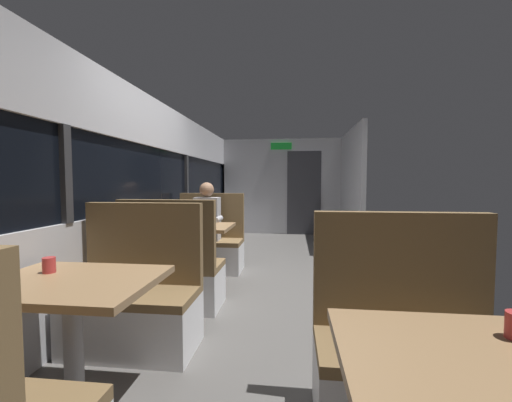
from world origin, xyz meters
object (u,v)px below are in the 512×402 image
dining_table_near_window (72,297)px  dining_table_front_aisle (494,394)px  bench_mid_window_facing_entry (209,247)px  bench_front_aisle_facing_entry (408,364)px  dining_table_mid_window (194,234)px  coffee_cup_secondary (49,265)px  bench_near_window_facing_entry (135,305)px  seated_passenger (208,234)px  bench_mid_window_facing_end (173,275)px

dining_table_near_window → dining_table_front_aisle: bearing=-18.5°
bench_mid_window_facing_entry → bench_front_aisle_facing_entry: 3.31m
dining_table_mid_window → coffee_cup_secondary: size_ratio=10.00×
bench_front_aisle_facing_entry → coffee_cup_secondary: bearing=179.9°
bench_near_window_facing_entry → dining_table_front_aisle: (1.79, -1.30, 0.31)m
dining_table_mid_window → bench_front_aisle_facing_entry: (1.79, -2.08, -0.31)m
bench_front_aisle_facing_entry → dining_table_near_window: bearing=-176.8°
dining_table_near_window → bench_near_window_facing_entry: bearing=90.0°
bench_mid_window_facing_entry → bench_front_aisle_facing_entry: same height
dining_table_near_window → bench_near_window_facing_entry: 0.77m
bench_mid_window_facing_entry → coffee_cup_secondary: bearing=-94.3°
dining_table_mid_window → bench_mid_window_facing_entry: (0.00, 0.70, -0.31)m
seated_passenger → bench_mid_window_facing_end: bearing=-90.0°
dining_table_mid_window → dining_table_front_aisle: bearing=-57.3°
bench_mid_window_facing_entry → dining_table_front_aisle: bench_mid_window_facing_entry is taller
bench_mid_window_facing_end → bench_front_aisle_facing_entry: (1.79, -1.39, 0.00)m
dining_table_near_window → bench_mid_window_facing_end: bench_mid_window_facing_end is taller
dining_table_near_window → bench_mid_window_facing_entry: size_ratio=0.82×
bench_mid_window_facing_end → bench_mid_window_facing_entry: size_ratio=1.00×
bench_near_window_facing_entry → bench_mid_window_facing_entry: same height
dining_table_near_window → bench_near_window_facing_entry: (0.00, 0.70, -0.31)m
bench_near_window_facing_entry → dining_table_mid_window: bench_near_window_facing_entry is taller
dining_table_near_window → dining_table_mid_window: size_ratio=1.00×
bench_near_window_facing_entry → coffee_cup_secondary: size_ratio=12.22×
dining_table_near_window → bench_mid_window_facing_end: 1.52m
bench_mid_window_facing_entry → seated_passenger: seated_passenger is taller
coffee_cup_secondary → dining_table_mid_window: bearing=84.2°
bench_near_window_facing_entry → seated_passenger: bearing=90.0°
coffee_cup_secondary → bench_front_aisle_facing_entry: bearing=-0.1°
dining_table_mid_window → bench_front_aisle_facing_entry: bench_front_aisle_facing_entry is taller
dining_table_near_window → bench_mid_window_facing_end: size_ratio=0.82×
bench_mid_window_facing_end → bench_mid_window_facing_entry: same height
dining_table_near_window → bench_mid_window_facing_entry: 2.90m
dining_table_near_window → bench_mid_window_facing_entry: bench_mid_window_facing_entry is taller
bench_near_window_facing_entry → bench_mid_window_facing_entry: 2.18m
coffee_cup_secondary → dining_table_front_aisle: bearing=-19.3°
dining_table_front_aisle → seated_passenger: (-1.79, 3.41, -0.10)m
bench_mid_window_facing_end → dining_table_front_aisle: bench_mid_window_facing_end is taller
bench_near_window_facing_entry → bench_mid_window_facing_end: 0.79m
dining_table_mid_window → bench_front_aisle_facing_entry: 2.77m
dining_table_near_window → coffee_cup_secondary: size_ratio=10.00×
bench_mid_window_facing_entry → seated_passenger: size_ratio=0.87×
bench_mid_window_facing_entry → bench_front_aisle_facing_entry: size_ratio=1.00×
bench_near_window_facing_entry → bench_mid_window_facing_entry: (0.00, 2.18, 0.00)m
bench_mid_window_facing_end → coffee_cup_secondary: size_ratio=12.22×
dining_table_mid_window → coffee_cup_secondary: bearing=-95.8°
dining_table_front_aisle → dining_table_mid_window: bearing=122.7°
dining_table_near_window → bench_front_aisle_facing_entry: bearing=3.2°
bench_front_aisle_facing_entry → seated_passenger: size_ratio=0.87×
bench_mid_window_facing_end → coffee_cup_secondary: (-0.21, -1.38, 0.46)m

